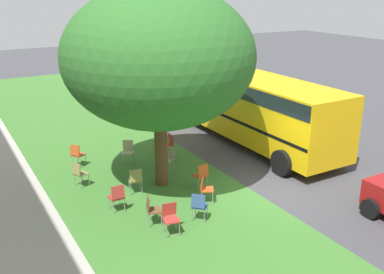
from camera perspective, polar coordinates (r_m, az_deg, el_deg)
ground at (r=15.00m, az=8.95°, el=-7.02°), size 80.00×80.00×0.00m
grass_verge at (r=13.40m, az=-1.95°, el=-10.13°), size 48.00×6.00×0.01m
sidewalk_strip at (r=12.27m, az=-20.97°, el=-14.53°), size 48.00×2.80×0.01m
street_tree at (r=14.18m, az=-4.27°, el=10.13°), size 6.11×6.11×6.61m
chair_0 at (r=12.36m, az=-2.77°, el=-10.09°), size 0.49×0.49×0.88m
chair_1 at (r=12.80m, az=-5.17°, el=-9.06°), size 0.52×0.53×0.88m
chair_2 at (r=12.93m, az=0.93°, el=-8.68°), size 0.59×0.59×0.88m
chair_3 at (r=15.49m, az=-14.27°, el=-4.43°), size 0.54×0.54×0.88m
chair_4 at (r=13.99m, az=1.66°, el=-6.42°), size 0.56×0.57×0.88m
chair_5 at (r=17.21m, az=-8.24°, el=-1.62°), size 0.57×0.57×0.88m
chair_6 at (r=16.35m, az=-3.06°, el=-2.56°), size 0.57×0.58×0.88m
chair_7 at (r=14.66m, az=-7.26°, el=-5.34°), size 0.50×0.50×0.88m
chair_8 at (r=13.62m, az=-9.61°, el=-7.44°), size 0.43×0.43×0.88m
chair_9 at (r=17.77m, az=-3.03°, el=-0.77°), size 0.43×0.43×0.88m
chair_10 at (r=14.89m, az=1.20°, el=-4.78°), size 0.45×0.45×0.88m
chair_11 at (r=17.20m, az=-14.53°, el=-2.06°), size 0.58×0.58×0.88m
school_bus at (r=19.52m, az=6.76°, el=4.75°), size 10.40×2.80×2.88m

